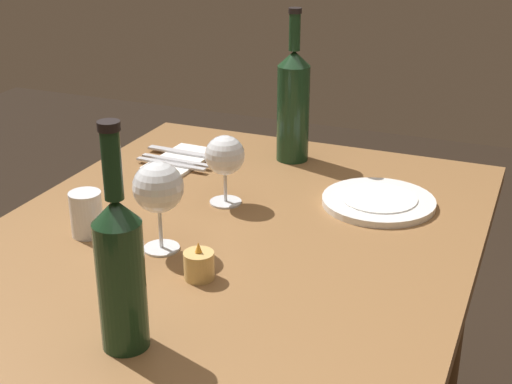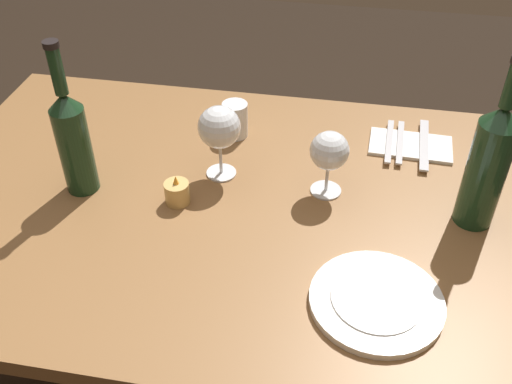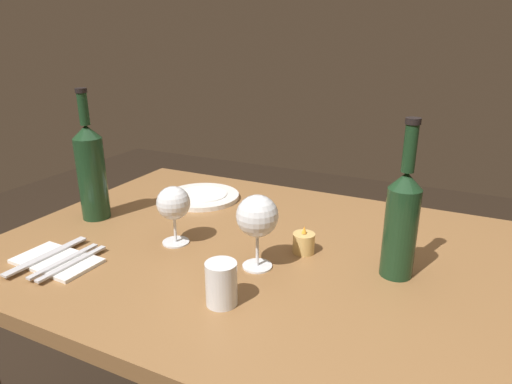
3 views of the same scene
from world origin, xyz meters
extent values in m
cube|color=olive|center=(0.00, 0.00, 0.72)|extent=(1.30, 0.90, 0.04)
cylinder|color=brown|center=(0.58, -0.38, 0.35)|extent=(0.06, 0.06, 0.70)
cylinder|color=brown|center=(0.58, 0.38, 0.35)|extent=(0.06, 0.06, 0.70)
cylinder|color=white|center=(0.21, 0.07, 0.74)|extent=(0.07, 0.07, 0.00)
cylinder|color=white|center=(0.21, 0.07, 0.78)|extent=(0.01, 0.01, 0.07)
sphere|color=white|center=(0.21, 0.07, 0.85)|extent=(0.08, 0.08, 0.08)
cylinder|color=maroon|center=(0.21, 0.07, 0.84)|extent=(0.06, 0.06, 0.02)
cylinder|color=white|center=(-0.02, 0.09, 0.74)|extent=(0.07, 0.07, 0.00)
cylinder|color=white|center=(-0.02, 0.09, 0.78)|extent=(0.01, 0.01, 0.08)
sphere|color=white|center=(-0.02, 0.09, 0.86)|extent=(0.09, 0.09, 0.09)
cylinder|color=maroon|center=(-0.02, 0.09, 0.86)|extent=(0.07, 0.07, 0.03)
cylinder|color=#19381E|center=(-0.30, -0.01, 0.84)|extent=(0.07, 0.07, 0.19)
cone|color=#19381E|center=(-0.30, -0.01, 0.95)|extent=(0.07, 0.07, 0.03)
cylinder|color=#19381E|center=(-0.30, -0.01, 1.02)|extent=(0.03, 0.03, 0.09)
cylinder|color=black|center=(-0.30, -0.01, 1.07)|extent=(0.03, 0.03, 0.01)
cylinder|color=#19381E|center=(0.51, 0.03, 0.85)|extent=(0.08, 0.08, 0.23)
cone|color=#19381E|center=(0.51, 0.03, 0.98)|extent=(0.08, 0.08, 0.04)
cylinder|color=#19381E|center=(0.51, 0.03, 1.04)|extent=(0.03, 0.03, 0.08)
cylinder|color=black|center=(0.51, 0.03, 1.09)|extent=(0.03, 0.03, 0.01)
cylinder|color=white|center=(-0.02, 0.25, 0.78)|extent=(0.06, 0.06, 0.09)
cylinder|color=silver|center=(-0.02, 0.25, 0.77)|extent=(0.05, 0.05, 0.05)
cylinder|color=#DBB266|center=(-0.09, -0.02, 0.76)|extent=(0.05, 0.05, 0.05)
cylinder|color=white|center=(-0.09, -0.02, 0.76)|extent=(0.04, 0.04, 0.03)
cone|color=#F99E2D|center=(-0.09, -0.02, 0.80)|extent=(0.01, 0.01, 0.02)
cylinder|color=white|center=(0.33, -0.23, 0.75)|extent=(0.23, 0.23, 0.01)
cylinder|color=white|center=(0.33, -0.23, 0.76)|extent=(0.16, 0.16, 0.00)
cube|color=white|center=(0.40, 0.27, 0.74)|extent=(0.19, 0.12, 0.01)
cube|color=silver|center=(0.37, 0.27, 0.75)|extent=(0.02, 0.18, 0.00)
cube|color=silver|center=(0.35, 0.27, 0.75)|extent=(0.02, 0.18, 0.00)
cube|color=silver|center=(0.43, 0.27, 0.75)|extent=(0.03, 0.21, 0.00)
camera|label=1|loc=(-1.05, -0.52, 1.36)|focal=51.52mm
camera|label=2|loc=(0.24, -0.92, 1.53)|focal=41.46mm
camera|label=3|loc=(-0.40, 0.87, 1.22)|focal=31.12mm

